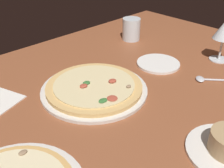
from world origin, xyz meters
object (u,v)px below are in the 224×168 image
Objects in this scene: pizza_main at (94,88)px; water_glass at (131,30)px; side_plate at (158,64)px; spoon at (204,79)px.

pizza_main is 45.72cm from water_glass.
side_plate is (11.50, 24.03, -3.83)cm from water_glass.
spoon is at bearing 95.24° from side_plate.
water_glass is (-40.37, -21.23, 3.08)cm from pizza_main.
spoon is (9.87, 41.80, -3.82)cm from water_glass.
pizza_main reaches higher than side_plate.
pizza_main is 3.43× the size of spoon.
water_glass is at bearing -115.58° from side_plate.
side_plate is at bearing 174.46° from pizza_main.
spoon is at bearing 146.00° from pizza_main.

